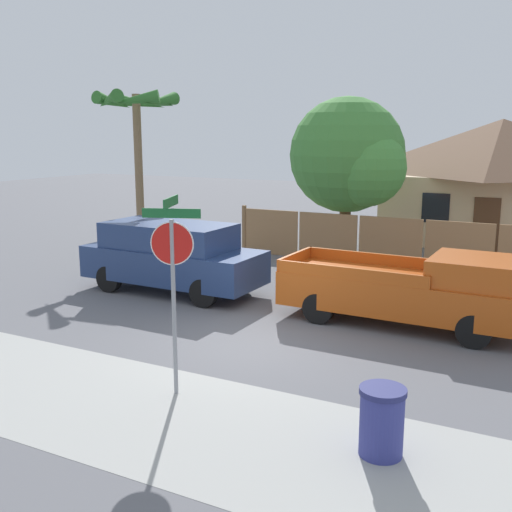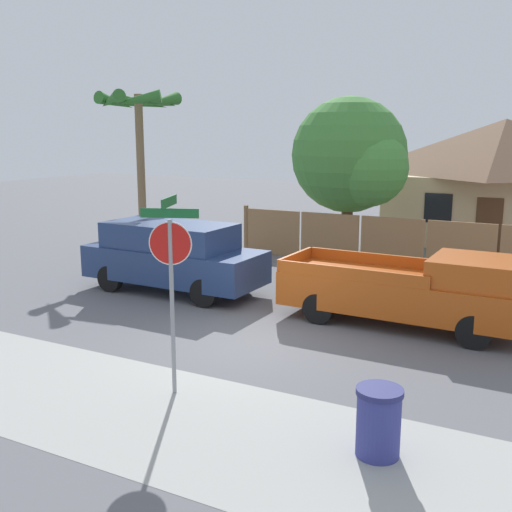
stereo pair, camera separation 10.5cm
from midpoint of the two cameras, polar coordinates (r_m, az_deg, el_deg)
The scene contains 10 objects.
ground_plane at distance 12.58m, azimuth -0.31°, elevation -8.07°, with size 80.00×80.00×0.00m, color slate.
sidewalk_strip at distance 9.79m, azimuth -10.55°, elevation -14.20°, with size 36.00×3.20×0.01m.
wooden_fence at distance 19.57m, azimuth 15.98°, elevation 1.03°, with size 12.97×0.12×1.70m.
house at distance 26.18m, azimuth 22.49°, elevation 6.91°, with size 8.63×7.23×4.81m.
oak_tree at distance 21.20m, azimuth 9.38°, elevation 9.20°, with size 4.21×4.01×5.51m.
palm_tree at distance 21.52m, azimuth -10.96°, elevation 13.04°, with size 2.78×2.99×5.65m.
red_suv at distance 16.30m, azimuth -7.73°, elevation 0.09°, with size 5.01×2.04×1.88m.
orange_pickup at distance 13.73m, azimuth 14.96°, elevation -3.16°, with size 5.47×2.03×1.68m.
stop_sign at distance 9.60m, azimuth -7.80°, elevation -0.63°, with size 0.89×0.80×3.26m.
trash_bin at distance 8.39m, azimuth 11.95°, elevation -15.19°, with size 0.63×0.63×0.95m.
Camera 2 is at (5.60, -10.44, 4.22)m, focal length 42.00 mm.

